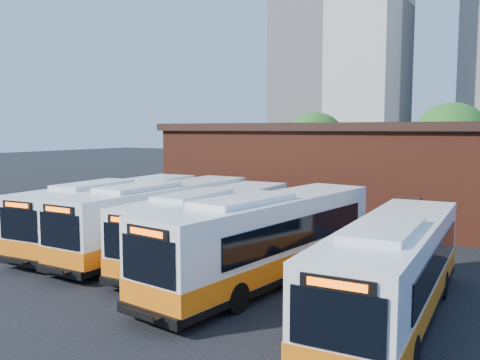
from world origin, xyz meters
The scene contains 11 objects.
ground centered at (0.00, 0.00, 0.00)m, with size 220.00×220.00×0.00m, color black.
bus_farwest centered at (-10.02, 5.17, 1.54)m, with size 3.52×12.60×3.39m.
bus_west centered at (-6.89, 5.17, 1.57)m, with size 2.73×12.69×3.45m.
bus_midwest centered at (-3.76, 5.05, 1.50)m, with size 3.08×12.20×3.29m.
bus_mideast centered at (-0.02, 3.48, 1.60)m, with size 4.13×13.15×3.53m.
bus_east centered at (5.32, 1.82, 1.50)m, with size 3.12×12.23×3.30m.
transit_worker centered at (3.64, -1.79, 0.84)m, with size 0.62×0.40×1.69m, color #121834.
depot_building centered at (0.00, 20.00, 3.26)m, with size 28.60×12.60×6.40m.
tree_west centered at (-10.00, 32.00, 4.64)m, with size 6.00×6.00×7.65m.
tree_mid centered at (2.00, 34.00, 5.08)m, with size 6.56×6.56×8.36m.
tower_left centered at (-22.00, 72.00, 27.84)m, with size 20.00×18.00×56.20m.
Camera 1 is at (9.23, -13.86, 6.01)m, focal length 38.00 mm.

